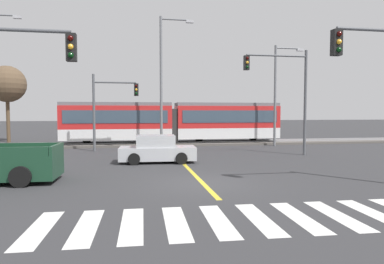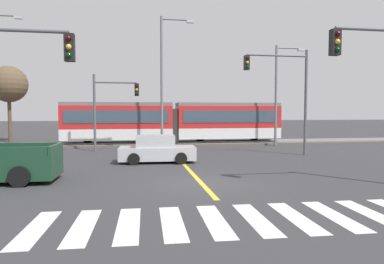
# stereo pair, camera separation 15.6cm
# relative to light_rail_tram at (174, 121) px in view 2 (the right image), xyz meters

# --- Properties ---
(ground_plane) EXTENTS (200.00, 200.00, 0.00)m
(ground_plane) POSITION_rel_light_rail_tram_xyz_m (-0.74, -16.29, -2.05)
(ground_plane) COLOR #333335
(track_bed) EXTENTS (120.00, 4.00, 0.18)m
(track_bed) POSITION_rel_light_rail_tram_xyz_m (-0.74, 0.01, -1.96)
(track_bed) COLOR #56514C
(track_bed) RESTS_ON ground
(rail_near) EXTENTS (120.00, 0.08, 0.10)m
(rail_near) POSITION_rel_light_rail_tram_xyz_m (-0.74, -0.71, -1.82)
(rail_near) COLOR #939399
(rail_near) RESTS_ON track_bed
(rail_far) EXTENTS (120.00, 0.08, 0.10)m
(rail_far) POSITION_rel_light_rail_tram_xyz_m (-0.74, 0.73, -1.82)
(rail_far) COLOR #939399
(rail_far) RESTS_ON track_bed
(light_rail_tram) EXTENTS (18.50, 2.64, 3.43)m
(light_rail_tram) POSITION_rel_light_rail_tram_xyz_m (0.00, 0.00, 0.00)
(light_rail_tram) COLOR silver
(light_rail_tram) RESTS_ON track_bed
(crosswalk_stripe_0) EXTENTS (0.64, 2.82, 0.01)m
(crosswalk_stripe_0) POSITION_rel_light_rail_tram_xyz_m (-5.69, -20.76, -2.04)
(crosswalk_stripe_0) COLOR silver
(crosswalk_stripe_0) RESTS_ON ground
(crosswalk_stripe_1) EXTENTS (0.64, 2.82, 0.01)m
(crosswalk_stripe_1) POSITION_rel_light_rail_tram_xyz_m (-4.59, -20.79, -2.04)
(crosswalk_stripe_1) COLOR silver
(crosswalk_stripe_1) RESTS_ON ground
(crosswalk_stripe_2) EXTENTS (0.64, 2.82, 0.01)m
(crosswalk_stripe_2) POSITION_rel_light_rail_tram_xyz_m (-3.49, -20.82, -2.04)
(crosswalk_stripe_2) COLOR silver
(crosswalk_stripe_2) RESTS_ON ground
(crosswalk_stripe_3) EXTENTS (0.64, 2.82, 0.01)m
(crosswalk_stripe_3) POSITION_rel_light_rail_tram_xyz_m (-2.39, -20.85, -2.04)
(crosswalk_stripe_3) COLOR silver
(crosswalk_stripe_3) RESTS_ON ground
(crosswalk_stripe_4) EXTENTS (0.64, 2.82, 0.01)m
(crosswalk_stripe_4) POSITION_rel_light_rail_tram_xyz_m (-1.29, -20.88, -2.04)
(crosswalk_stripe_4) COLOR silver
(crosswalk_stripe_4) RESTS_ON ground
(crosswalk_stripe_5) EXTENTS (0.64, 2.82, 0.01)m
(crosswalk_stripe_5) POSITION_rel_light_rail_tram_xyz_m (-0.19, -20.92, -2.04)
(crosswalk_stripe_5) COLOR silver
(crosswalk_stripe_5) RESTS_ON ground
(crosswalk_stripe_6) EXTENTS (0.64, 2.82, 0.01)m
(crosswalk_stripe_6) POSITION_rel_light_rail_tram_xyz_m (0.91, -20.95, -2.04)
(crosswalk_stripe_6) COLOR silver
(crosswalk_stripe_6) RESTS_ON ground
(crosswalk_stripe_7) EXTENTS (0.64, 2.82, 0.01)m
(crosswalk_stripe_7) POSITION_rel_light_rail_tram_xyz_m (2.00, -20.98, -2.04)
(crosswalk_stripe_7) COLOR silver
(crosswalk_stripe_7) RESTS_ON ground
(crosswalk_stripe_8) EXTENTS (0.64, 2.82, 0.01)m
(crosswalk_stripe_8) POSITION_rel_light_rail_tram_xyz_m (3.10, -21.01, -2.04)
(crosswalk_stripe_8) COLOR silver
(crosswalk_stripe_8) RESTS_ON ground
(lane_centre_line) EXTENTS (0.20, 16.91, 0.01)m
(lane_centre_line) POSITION_rel_light_rail_tram_xyz_m (-0.74, -10.45, -2.05)
(lane_centre_line) COLOR gold
(lane_centre_line) RESTS_ON ground
(sedan_crossing) EXTENTS (4.28, 2.09, 1.52)m
(sedan_crossing) POSITION_rel_light_rail_tram_xyz_m (-2.12, -10.32, -1.35)
(sedan_crossing) COLOR #B7BABF
(sedan_crossing) RESTS_ON ground
(traffic_light_far_left) EXTENTS (3.25, 0.38, 5.51)m
(traffic_light_far_left) POSITION_rel_light_rail_tram_xyz_m (-5.05, -4.07, 1.51)
(traffic_light_far_left) COLOR #515459
(traffic_light_far_left) RESTS_ON ground
(traffic_light_mid_right) EXTENTS (4.25, 0.38, 6.78)m
(traffic_light_mid_right) POSITION_rel_light_rail_tram_xyz_m (6.23, -8.70, 2.45)
(traffic_light_mid_right) COLOR #515459
(traffic_light_mid_right) RESTS_ON ground
(street_lamp_centre) EXTENTS (2.57, 0.28, 9.95)m
(street_lamp_centre) POSITION_rel_light_rail_tram_xyz_m (-1.09, -3.40, 3.57)
(street_lamp_centre) COLOR slate
(street_lamp_centre) RESTS_ON ground
(street_lamp_east) EXTENTS (2.51, 0.28, 8.25)m
(street_lamp_east) POSITION_rel_light_rail_tram_xyz_m (8.39, -2.65, 2.69)
(street_lamp_east) COLOR slate
(street_lamp_east) RESTS_ON ground
(bare_tree_far_west) EXTENTS (3.35, 3.35, 7.05)m
(bare_tree_far_west) POSITION_rel_light_rail_tram_xyz_m (-14.80, 4.66, 3.29)
(bare_tree_far_west) COLOR brown
(bare_tree_far_west) RESTS_ON ground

